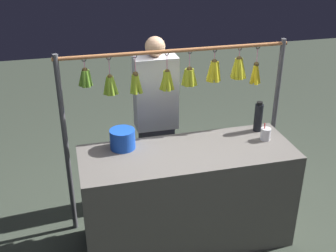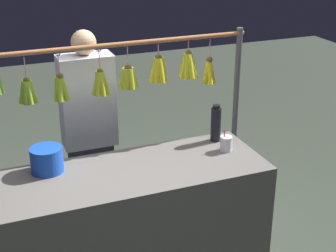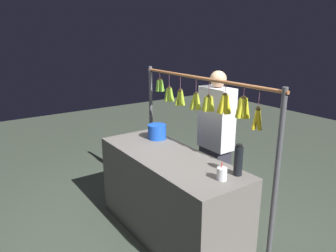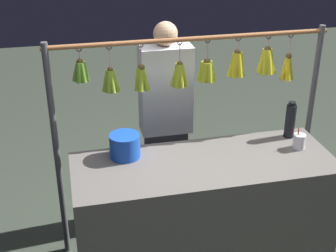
% 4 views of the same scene
% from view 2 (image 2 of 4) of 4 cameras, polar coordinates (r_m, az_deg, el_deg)
% --- Properties ---
extents(market_counter, '(1.76, 0.65, 0.89)m').
position_cam_2_polar(market_counter, '(3.50, -3.85, -11.43)').
color(market_counter, '#66605B').
rests_on(market_counter, ground).
extents(display_rack, '(1.98, 0.14, 1.66)m').
position_cam_2_polar(display_rack, '(3.49, -5.86, 2.94)').
color(display_rack, '#4C4C51').
rests_on(display_rack, ground).
extents(water_bottle, '(0.07, 0.07, 0.27)m').
position_cam_2_polar(water_bottle, '(3.64, 5.39, 0.25)').
color(water_bottle, black).
rests_on(water_bottle, market_counter).
extents(blue_bucket, '(0.21, 0.21, 0.16)m').
position_cam_2_polar(blue_bucket, '(3.31, -13.45, -3.69)').
color(blue_bucket, blue).
rests_on(blue_bucket, market_counter).
extents(drink_cup, '(0.09, 0.09, 0.15)m').
position_cam_2_polar(drink_cup, '(3.53, 6.53, -1.97)').
color(drink_cup, silver).
rests_on(drink_cup, market_counter).
extents(vendor_person, '(0.40, 0.21, 1.66)m').
position_cam_2_polar(vendor_person, '(3.91, -8.76, -1.52)').
color(vendor_person, '#2D2D38').
rests_on(vendor_person, ground).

